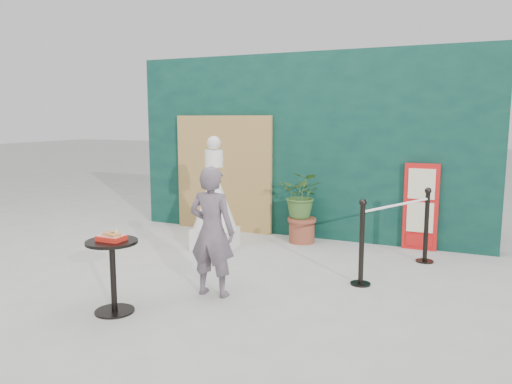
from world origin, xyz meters
TOP-DOWN VIEW (x-y plane):
  - ground at (0.00, 0.00)m, footprint 60.00×60.00m
  - back_wall at (0.00, 3.15)m, footprint 6.00×0.30m
  - bamboo_fence at (-1.40, 2.94)m, footprint 1.80×0.08m
  - woman at (0.01, -0.01)m, footprint 0.54×0.37m
  - menu_board at (1.90, 2.95)m, footprint 0.50×0.07m
  - statue at (-0.92, 1.75)m, footprint 0.66×0.66m
  - cafe_table at (-0.66, -0.86)m, footprint 0.52×0.52m
  - food_basket at (-0.66, -0.86)m, footprint 0.26×0.19m
  - planter at (0.14, 2.65)m, footprint 0.67×0.58m
  - stanchion_barrier at (1.75, 1.66)m, footprint 0.84×1.54m

SIDE VIEW (x-z plane):
  - ground at x=0.00m, z-range 0.00..0.00m
  - stanchion_barrier at x=1.75m, z-range -0.02..1.01m
  - cafe_table at x=-0.66m, z-range 0.12..0.87m
  - menu_board at x=1.90m, z-range 0.00..1.30m
  - planter at x=0.14m, z-range 0.09..1.22m
  - statue at x=-0.92m, z-range -0.16..1.54m
  - woman at x=0.01m, z-range 0.00..1.45m
  - food_basket at x=-0.66m, z-range 0.73..0.84m
  - bamboo_fence at x=-1.40m, z-range 0.00..2.00m
  - back_wall at x=0.00m, z-range 0.00..3.00m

